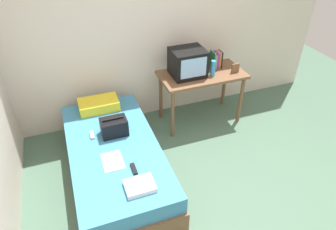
{
  "coord_description": "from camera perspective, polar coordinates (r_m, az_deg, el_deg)",
  "views": [
    {
      "loc": [
        -1.19,
        -1.77,
        2.69
      ],
      "look_at": [
        -0.15,
        1.05,
        0.55
      ],
      "focal_mm": 32.45,
      "sensor_mm": 36.0,
      "label": 1
    }
  ],
  "objects": [
    {
      "name": "bed",
      "position": [
        3.6,
        -9.86,
        -8.44
      ],
      "size": [
        1.0,
        2.0,
        0.46
      ],
      "color": "brown",
      "rests_on": "ground"
    },
    {
      "name": "water_bottle",
      "position": [
        4.11,
        8.44,
        8.7
      ],
      "size": [
        0.07,
        0.07,
        0.21
      ],
      "primitive_type": "cylinder",
      "color": "#3399DB",
      "rests_on": "desk"
    },
    {
      "name": "magazine",
      "position": [
        3.25,
        -10.35,
        -8.52
      ],
      "size": [
        0.21,
        0.29,
        0.01
      ],
      "primitive_type": "cube",
      "color": "white",
      "rests_on": "bed"
    },
    {
      "name": "book_row",
      "position": [
        4.33,
        9.0,
        10.22
      ],
      "size": [
        0.14,
        0.16,
        0.25
      ],
      "color": "#337F47",
      "rests_on": "desk"
    },
    {
      "name": "picture_frame",
      "position": [
        4.26,
        12.53,
        8.6
      ],
      "size": [
        0.11,
        0.02,
        0.13
      ],
      "primitive_type": "cube",
      "color": "brown",
      "rests_on": "desk"
    },
    {
      "name": "pillow",
      "position": [
        4.02,
        -12.88,
        1.92
      ],
      "size": [
        0.5,
        0.3,
        0.13
      ],
      "primitive_type": "cube",
      "color": "yellow",
      "rests_on": "bed"
    },
    {
      "name": "desk",
      "position": [
        4.23,
        6.34,
        6.59
      ],
      "size": [
        1.16,
        0.6,
        0.76
      ],
      "color": "brown",
      "rests_on": "ground"
    },
    {
      "name": "folded_towel",
      "position": [
        2.94,
        -5.31,
        -13.13
      ],
      "size": [
        0.28,
        0.22,
        0.05
      ],
      "primitive_type": "cube",
      "color": "white",
      "rests_on": "bed"
    },
    {
      "name": "tv",
      "position": [
        4.05,
        3.73,
        9.8
      ],
      "size": [
        0.44,
        0.39,
        0.36
      ],
      "color": "black",
      "rests_on": "desk"
    },
    {
      "name": "handbag",
      "position": [
        3.53,
        -10.1,
        -2.2
      ],
      "size": [
        0.3,
        0.2,
        0.22
      ],
      "color": "black",
      "rests_on": "bed"
    },
    {
      "name": "wall_back",
      "position": [
        4.19,
        -2.64,
        16.05
      ],
      "size": [
        5.2,
        0.1,
        2.6
      ],
      "primitive_type": "cube",
      "color": "beige",
      "rests_on": "ground"
    },
    {
      "name": "remote_silver",
      "position": [
        3.61,
        -14.09,
        -3.67
      ],
      "size": [
        0.04,
        0.14,
        0.02
      ],
      "primitive_type": "cube",
      "color": "#B7B7BC",
      "rests_on": "bed"
    },
    {
      "name": "remote_dark",
      "position": [
        3.12,
        -6.44,
        -10.0
      ],
      "size": [
        0.04,
        0.16,
        0.02
      ],
      "primitive_type": "cube",
      "color": "black",
      "rests_on": "bed"
    },
    {
      "name": "ground_plane",
      "position": [
        3.44,
        8.84,
        -16.72
      ],
      "size": [
        8.0,
        8.0,
        0.0
      ],
      "primitive_type": "plane",
      "color": "#4C6B56"
    }
  ]
}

